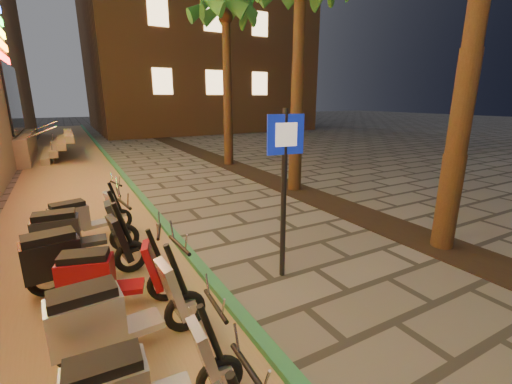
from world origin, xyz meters
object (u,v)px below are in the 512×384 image
scooter_10 (83,218)px  scooter_8 (73,255)px  pedestrian_sign (284,172)px  scooter_6 (113,315)px  scooter_7 (106,276)px  scooter_9 (74,232)px

scooter_10 → scooter_8: bearing=-111.0°
pedestrian_sign → scooter_10: 4.38m
scooter_6 → scooter_8: bearing=96.4°
scooter_6 → scooter_10: bearing=87.6°
pedestrian_sign → scooter_7: 2.92m
scooter_6 → scooter_7: (0.04, 1.04, -0.04)m
scooter_6 → scooter_7: 1.04m
pedestrian_sign → scooter_9: size_ratio=1.54×
scooter_8 → scooter_9: bearing=79.5°
scooter_8 → scooter_9: 1.08m
scooter_6 → scooter_8: size_ratio=0.97×
scooter_6 → scooter_7: size_ratio=1.09×
scooter_8 → scooter_10: scooter_8 is taller
pedestrian_sign → scooter_6: (-2.65, -0.64, -1.21)m
pedestrian_sign → scooter_10: bearing=138.2°
scooter_9 → scooter_10: scooter_9 is taller
scooter_10 → scooter_7: bearing=-101.3°
scooter_8 → scooter_10: 1.99m
scooter_6 → scooter_9: bearing=91.6°
scooter_6 → scooter_9: (-0.29, 2.92, 0.00)m
scooter_6 → scooter_7: scooter_6 is taller
scooter_6 → scooter_9: 2.93m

